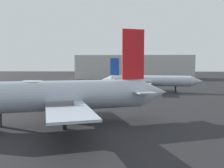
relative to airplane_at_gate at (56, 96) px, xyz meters
name	(u,v)px	position (x,y,z in m)	size (l,w,h in m)	color
airplane_at_gate	(56,96)	(0.00, 0.00, 0.00)	(33.03, 26.36, 13.32)	#B2BCCC
airplane_far_left	(149,81)	(16.39, 41.40, -0.61)	(30.79, 20.00, 10.33)	#B2BCCC
terminal_building	(133,67)	(13.84, 115.29, 2.89)	(68.30, 22.46, 13.97)	#B7B7B2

